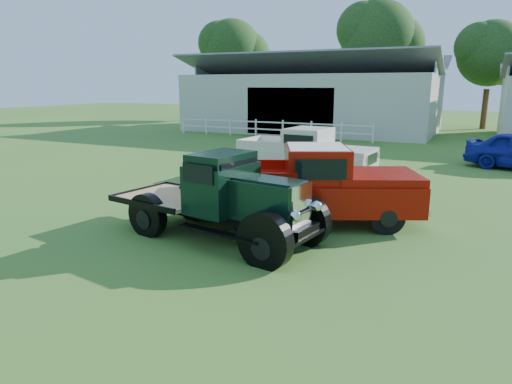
% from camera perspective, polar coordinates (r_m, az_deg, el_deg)
% --- Properties ---
extents(ground, '(120.00, 120.00, 0.00)m').
position_cam_1_polar(ground, '(10.19, -4.01, -7.05)').
color(ground, '#3C6C2D').
extents(shed_left, '(18.80, 10.20, 5.60)m').
position_cam_1_polar(shed_left, '(36.23, 7.18, 12.09)').
color(shed_left, beige).
rests_on(shed_left, ground).
extents(fence_rail, '(14.20, 0.16, 1.20)m').
position_cam_1_polar(fence_rail, '(31.16, 1.66, 7.94)').
color(fence_rail, white).
rests_on(fence_rail, ground).
extents(tree_a, '(6.30, 6.30, 10.50)m').
position_cam_1_polar(tree_a, '(47.17, -3.00, 15.43)').
color(tree_a, black).
rests_on(tree_a, ground).
extents(tree_b, '(6.90, 6.90, 11.50)m').
position_cam_1_polar(tree_b, '(43.21, 14.83, 15.87)').
color(tree_b, black).
rests_on(tree_b, ground).
extents(tree_c, '(5.40, 5.40, 9.00)m').
position_cam_1_polar(tree_c, '(41.25, 27.09, 13.28)').
color(tree_c, black).
rests_on(tree_c, ground).
extents(vintage_flatbed, '(5.41, 2.82, 2.04)m').
position_cam_1_polar(vintage_flatbed, '(10.56, -4.68, -0.52)').
color(vintage_flatbed, black).
rests_on(vintage_flatbed, ground).
extents(red_pickup, '(5.97, 4.30, 2.04)m').
position_cam_1_polar(red_pickup, '(11.83, 6.96, 0.92)').
color(red_pickup, '#9E0D05').
rests_on(red_pickup, ground).
extents(white_pickup, '(5.37, 2.41, 1.92)m').
position_cam_1_polar(white_pickup, '(17.21, 6.19, 4.65)').
color(white_pickup, beige).
rests_on(white_pickup, ground).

